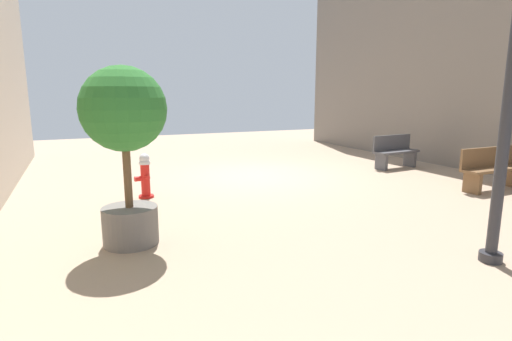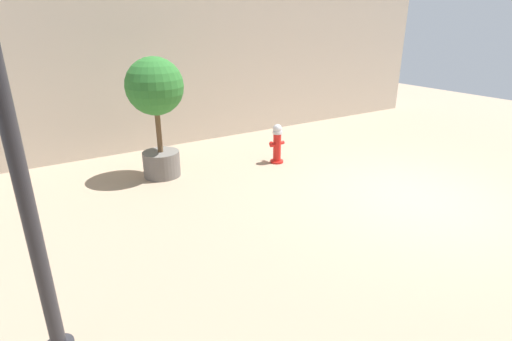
% 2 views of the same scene
% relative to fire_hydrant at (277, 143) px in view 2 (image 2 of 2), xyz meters
% --- Properties ---
extents(ground_plane, '(23.40, 23.40, 0.00)m').
position_rel_fire_hydrant_xyz_m(ground_plane, '(-3.08, -1.10, -0.46)').
color(ground_plane, tan).
extents(fire_hydrant, '(0.38, 0.41, 0.93)m').
position_rel_fire_hydrant_xyz_m(fire_hydrant, '(0.00, 0.00, 0.00)').
color(fire_hydrant, red).
rests_on(fire_hydrant, ground_plane).
extents(planter_tree, '(1.16, 1.16, 2.50)m').
position_rel_fire_hydrant_xyz_m(planter_tree, '(0.62, 2.59, 1.17)').
color(planter_tree, slate).
rests_on(planter_tree, ground_plane).
extents(street_lamp, '(0.36, 0.36, 4.23)m').
position_rel_fire_hydrant_xyz_m(street_lamp, '(-3.52, 5.13, 2.14)').
color(street_lamp, '#2D2D33').
rests_on(street_lamp, ground_plane).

